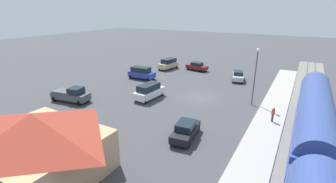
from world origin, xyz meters
name	(u,v)px	position (x,y,z in m)	size (l,w,h in m)	color
ground_plane	(199,97)	(0.00, 0.00, 0.00)	(200.00, 200.00, 0.00)	#424247
railway_track	(309,117)	(-14.00, 0.00, 0.09)	(4.80, 70.00, 0.30)	slate
platform	(273,110)	(-10.00, 0.00, 0.15)	(3.20, 46.00, 0.30)	#A8A399
station_building	(37,144)	(4.00, 22.00, 2.69)	(10.00, 8.54, 5.15)	tan
pedestrian_on_platform	(273,113)	(-10.36, 3.84, 1.28)	(0.36, 0.36, 1.71)	#333338
sedan_maroon	(197,66)	(6.83, -14.68, 0.88)	(4.74, 2.83, 1.74)	maroon
sedan_silver	(238,76)	(-2.57, -11.54, 0.88)	(2.86, 4.81, 1.74)	silver
suv_white	(149,91)	(6.05, 4.12, 1.15)	(2.33, 5.04, 2.22)	white
suv_blue	(141,73)	(13.12, -3.74, 1.15)	(5.00, 2.61, 2.22)	#283D9E
pickup_charcoal	(71,95)	(14.77, 10.47, 1.03)	(5.65, 3.16, 2.14)	#47494F
suv_tan	(168,64)	(12.67, -12.90, 1.15)	(2.57, 5.11, 2.22)	#C6B284
sedan_black	(186,130)	(-3.33, 11.50, 0.88)	(2.42, 4.70, 1.74)	black
light_pole_near_platform	(256,70)	(-7.20, -0.89, 4.79)	(0.44, 0.44, 7.59)	#515156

